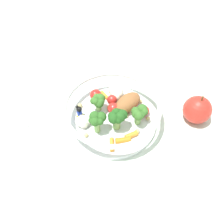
{
  "coord_description": "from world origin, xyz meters",
  "views": [
    {
      "loc": [
        -0.33,
        0.1,
        0.46
      ],
      "look_at": [
        -0.01,
        -0.01,
        0.03
      ],
      "focal_mm": 37.07,
      "sensor_mm": 36.0,
      "label": 1
    }
  ],
  "objects": [
    {
      "name": "ground_plane",
      "position": [
        0.0,
        0.0,
        0.0
      ],
      "size": [
        2.4,
        2.4,
        0.0
      ],
      "primitive_type": "plane",
      "color": "silver"
    },
    {
      "name": "food_container",
      "position": [
        -0.01,
        -0.01,
        0.03
      ],
      "size": [
        0.23,
        0.23,
        0.07
      ],
      "color": "white",
      "rests_on": "ground_plane"
    },
    {
      "name": "loose_apple",
      "position": [
        -0.07,
        -0.2,
        0.03
      ],
      "size": [
        0.07,
        0.07,
        0.08
      ],
      "color": "red",
      "rests_on": "ground_plane"
    },
    {
      "name": "folded_napkin",
      "position": [
        0.1,
        0.23,
        0.0
      ],
      "size": [
        0.17,
        0.17,
        0.01
      ],
      "primitive_type": "cube",
      "rotation": [
        0.0,
        0.0,
        -0.43
      ],
      "color": "white",
      "rests_on": "ground_plane"
    }
  ]
}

